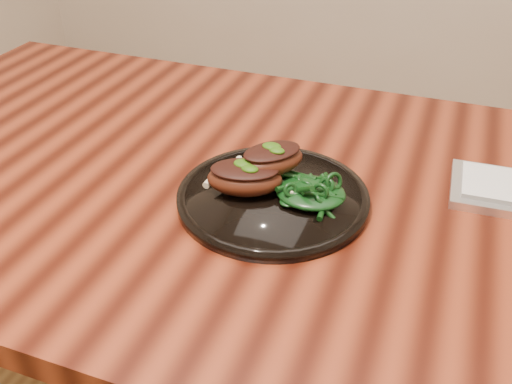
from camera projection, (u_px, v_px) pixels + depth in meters
desk at (290, 230)px, 0.90m from camera, size 1.60×0.80×0.75m
plate at (273, 197)px, 0.82m from camera, size 0.27×0.27×0.02m
lamb_chop_front at (244, 177)px, 0.80m from camera, size 0.12×0.10×0.05m
lamb_chop_back at (271, 158)px, 0.82m from camera, size 0.11×0.11×0.04m
herb_smear at (264, 167)px, 0.87m from camera, size 0.09×0.06×0.01m
greens_heap at (311, 189)px, 0.79m from camera, size 0.10×0.09×0.04m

